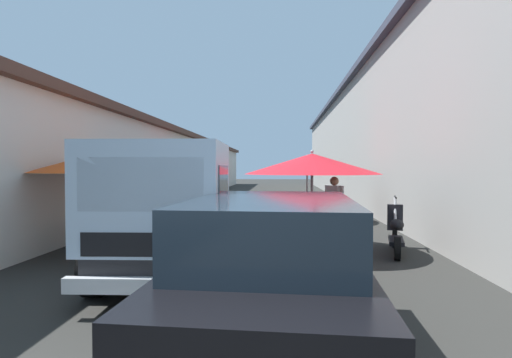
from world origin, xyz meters
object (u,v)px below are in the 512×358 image
Objects in this scene: vendor_in_shade at (334,205)px; fruit_stall_mid_lane at (307,170)px; parked_scooter at (396,231)px; plastic_stool at (207,209)px; fruit_stall_near_left at (311,173)px; fruit_stall_near_right at (187,169)px; delivery_truck at (171,214)px; vendor_by_crates at (195,195)px; fruit_stall_far_left at (102,171)px; hatchback_car at (273,268)px.

fruit_stall_mid_lane is at bearing 6.34° from vendor_in_shade.
parked_scooter is 3.83× the size of plastic_stool.
plastic_stool is at bearing 31.17° from fruit_stall_near_left.
fruit_stall_near_right is at bearing 29.32° from plastic_stool.
vendor_by_crates is at bearing 8.82° from delivery_truck.
vendor_in_shade is at bearing -39.74° from delivery_truck.
fruit_stall_near_right is (7.36, -0.03, 0.00)m from fruit_stall_far_left.
hatchback_car reaches higher than plastic_stool.
fruit_stall_near_right reaches higher than delivery_truck.
fruit_stall_near_right reaches higher than hatchback_car.
fruit_stall_near_right is 1.38× the size of vendor_by_crates.
hatchback_car is 9.18× the size of plastic_stool.
parked_scooter is (0.05, -1.74, -1.19)m from fruit_stall_near_left.
delivery_truck reaches higher than parked_scooter.
fruit_stall_far_left is at bearing 104.63° from vendor_in_shade.
fruit_stall_near_right is 4.08m from vendor_by_crates.
plastic_stool is (0.32, 3.37, -1.36)m from fruit_stall_mid_lane.
vendor_by_crates is 1.82m from plastic_stool.
fruit_stall_mid_lane is at bearing -5.80° from hatchback_car.
fruit_stall_near_left is 6.19m from plastic_stool.
fruit_stall_far_left is 0.71× the size of hatchback_car.
vendor_in_shade is 1.67m from parked_scooter.
fruit_stall_near_left is 4.74m from vendor_by_crates.
plastic_stool is at bearing 43.54° from parked_scooter.
fruit_stall_mid_lane is 3.75m from vendor_by_crates.
fruit_stall_near_left is 2.11m from parked_scooter.
hatchback_car is (-11.50, -3.64, -0.94)m from fruit_stall_near_right.
fruit_stall_far_left is 1.02× the size of fruit_stall_near_left.
fruit_stall_near_left reaches higher than delivery_truck.
fruit_stall_far_left is 4.35m from fruit_stall_near_left.
fruit_stall_far_left reaches higher than vendor_in_shade.
parked_scooter is at bearing -136.46° from plastic_stool.
vendor_by_crates reaches higher than hatchback_car.
fruit_stall_near_right reaches higher than fruit_stall_mid_lane.
vendor_by_crates is (7.67, 2.48, 0.19)m from hatchback_car.
plastic_stool is (9.39, 2.45, -0.41)m from hatchback_car.
fruit_stall_near_right is 5.17m from fruit_stall_mid_lane.
fruit_stall_mid_lane reaches higher than vendor_by_crates.
plastic_stool is (7.45, 0.86, -0.71)m from delivery_truck.
delivery_truck is (-2.20, -2.08, -0.63)m from fruit_stall_far_left.
vendor_in_shade is at bearing -140.68° from fruit_stall_near_right.
vendor_in_shade is (1.23, -0.64, -0.77)m from fruit_stall_near_left.
vendor_by_crates is 3.71× the size of plastic_stool.
delivery_truck is at bearing 135.04° from fruit_stall_near_left.
fruit_stall_far_left is 1.28× the size of fruit_stall_near_right.
fruit_stall_near_left is 1.59m from vendor_in_shade.
fruit_stall_mid_lane is 9.16m from hatchback_car.
fruit_stall_mid_lane is at bearing -2.84° from fruit_stall_near_left.
fruit_stall_near_right is at bearing 16.85° from vendor_by_crates.
vendor_by_crates reaches higher than plastic_stool.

